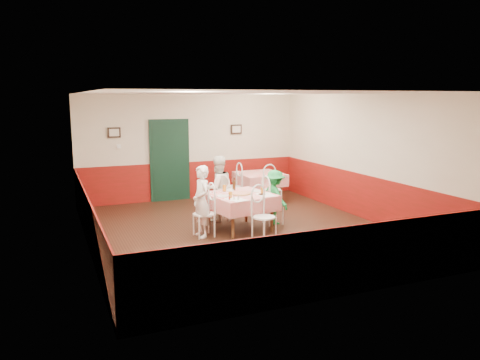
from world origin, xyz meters
name	(u,v)px	position (x,y,z in m)	size (l,w,h in m)	color
floor	(241,231)	(0.00, 0.00, 0.00)	(7.00, 7.00, 0.00)	black
ceiling	(241,93)	(0.00, 0.00, 2.80)	(7.00, 7.00, 0.00)	white
back_wall	(191,147)	(0.00, 3.50, 1.40)	(6.00, 0.10, 2.80)	beige
front_wall	(343,198)	(0.00, -3.50, 1.40)	(6.00, 0.10, 2.80)	beige
left_wall	(85,173)	(-3.00, 0.00, 1.40)	(0.10, 7.00, 2.80)	beige
right_wall	(364,157)	(3.00, 0.00, 1.40)	(0.10, 7.00, 2.80)	beige
wainscot_back	(192,180)	(0.00, 3.48, 0.50)	(6.00, 0.03, 1.00)	maroon
wainscot_front	(340,262)	(0.00, -3.48, 0.50)	(6.00, 0.03, 1.00)	maroon
wainscot_left	(88,222)	(-2.98, 0.00, 0.50)	(0.03, 7.00, 1.00)	maroon
wainscot_right	(362,196)	(2.98, 0.00, 0.50)	(0.03, 7.00, 1.00)	maroon
door	(170,161)	(-0.60, 3.45, 1.05)	(0.96, 0.06, 2.10)	black
picture_left	(114,133)	(-2.00, 3.45, 1.85)	(0.32, 0.03, 0.26)	black
picture_right	(236,129)	(1.30, 3.45, 1.85)	(0.32, 0.03, 0.26)	black
thermostat	(119,146)	(-1.90, 3.45, 1.50)	(0.10, 0.03, 0.10)	white
main_table	(240,212)	(0.02, 0.12, 0.38)	(1.22, 1.22, 0.77)	red
second_table	(260,187)	(1.54, 2.41, 0.38)	(1.12, 1.12, 0.77)	red
chair_left	(204,214)	(-0.81, -0.04, 0.45)	(0.42, 0.42, 0.90)	white
chair_right	(273,204)	(0.86, 0.27, 0.45)	(0.42, 0.42, 0.90)	white
chair_far	(219,201)	(-0.13, 0.95, 0.45)	(0.42, 0.42, 0.90)	white
chair_near	(264,217)	(0.18, -0.72, 0.45)	(0.42, 0.42, 0.90)	white
chair_second_a	(233,187)	(0.79, 2.41, 0.45)	(0.42, 0.42, 0.90)	white
chair_second_b	(272,190)	(1.54, 1.66, 0.45)	(0.42, 0.42, 0.90)	white
pizza	(240,194)	(0.02, 0.08, 0.77)	(0.40, 0.40, 0.03)	#B74723
plate_left	(223,196)	(-0.39, 0.02, 0.77)	(0.25, 0.25, 0.01)	white
plate_right	(257,191)	(0.45, 0.22, 0.77)	(0.25, 0.25, 0.01)	white
plate_far	(228,190)	(-0.07, 0.54, 0.77)	(0.25, 0.25, 0.01)	white
glass_a	(230,195)	(-0.31, -0.18, 0.82)	(0.07, 0.07, 0.13)	#BF7219
glass_b	(263,191)	(0.45, -0.06, 0.83)	(0.08, 0.08, 0.14)	#BF7219
glass_c	(224,188)	(-0.18, 0.48, 0.83)	(0.08, 0.08, 0.14)	#BF7219
beer_bottle	(234,184)	(0.06, 0.54, 0.88)	(0.07, 0.07, 0.24)	#381C0A
shaker_a	(234,198)	(-0.30, -0.36, 0.81)	(0.04, 0.04, 0.09)	silver
shaker_b	(238,198)	(-0.24, -0.42, 0.81)	(0.04, 0.04, 0.09)	silver
shaker_c	(230,198)	(-0.39, -0.34, 0.81)	(0.04, 0.04, 0.09)	#B23319
menu_left	(236,200)	(-0.25, -0.36, 0.76)	(0.30, 0.40, 0.00)	white
menu_right	(265,195)	(0.46, -0.17, 0.76)	(0.30, 0.40, 0.00)	white
wallet	(262,194)	(0.40, -0.13, 0.77)	(0.11, 0.09, 0.02)	black
diner_left	(201,202)	(-0.86, -0.05, 0.71)	(0.52, 0.34, 1.42)	gray
diner_far	(218,188)	(-0.14, 1.00, 0.73)	(0.71, 0.55, 1.46)	gray
diner_right	(275,197)	(0.91, 0.28, 0.59)	(0.76, 0.44, 1.18)	gray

